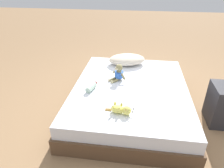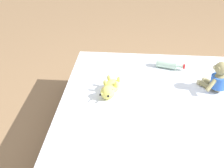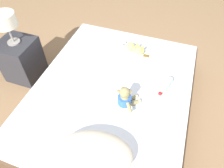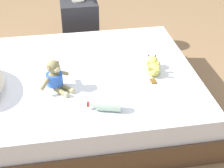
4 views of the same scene
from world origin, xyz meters
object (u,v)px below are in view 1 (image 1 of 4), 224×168
plush_yellow_creature (121,109)px  glass_bottle (91,87)px  pillow (127,60)px  bed (130,97)px  plush_monkey (118,74)px

plush_yellow_creature → glass_bottle: plush_yellow_creature is taller
pillow → glass_bottle: 0.98m
bed → plush_yellow_creature: (-0.07, -0.61, 0.23)m
glass_bottle → pillow: bearing=66.0°
bed → pillow: bearing=98.4°
pillow → plush_monkey: (-0.08, -0.56, 0.01)m
plush_yellow_creature → plush_monkey: bearing=98.7°
bed → plush_yellow_creature: bearing=-96.3°
pillow → plush_yellow_creature: bearing=-88.3°
bed → plush_monkey: bearing=139.3°
plush_monkey → plush_yellow_creature: 0.78m
plush_monkey → glass_bottle: size_ratio=1.08×
pillow → plush_yellow_creature: (0.04, -1.33, -0.03)m
pillow → plush_monkey: 0.57m
plush_monkey → glass_bottle: (-0.32, -0.33, -0.06)m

